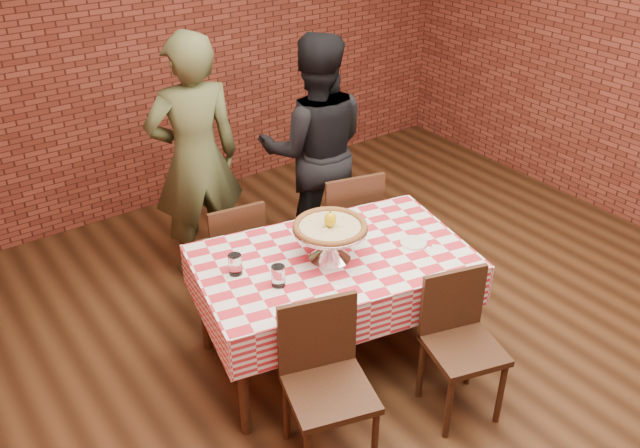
# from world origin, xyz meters

# --- Properties ---
(ground) EXTENTS (6.00, 6.00, 0.00)m
(ground) POSITION_xyz_m (0.00, 0.00, 0.00)
(ground) COLOR black
(ground) RESTS_ON ground
(back_wall) EXTENTS (5.50, 0.00, 5.50)m
(back_wall) POSITION_xyz_m (0.00, 3.00, 1.45)
(back_wall) COLOR maroon
(back_wall) RESTS_ON ground
(table) EXTENTS (1.75, 1.26, 0.75)m
(table) POSITION_xyz_m (-0.36, 0.45, 0.38)
(table) COLOR #412514
(table) RESTS_ON ground
(tablecloth) EXTENTS (1.79, 1.30, 0.27)m
(tablecloth) POSITION_xyz_m (-0.36, 0.45, 0.62)
(tablecloth) COLOR red
(tablecloth) RESTS_ON table
(pizza_stand) EXTENTS (0.53, 0.53, 0.20)m
(pizza_stand) POSITION_xyz_m (-0.39, 0.45, 0.86)
(pizza_stand) COLOR silver
(pizza_stand) RESTS_ON tablecloth
(pizza) EXTENTS (0.51, 0.51, 0.03)m
(pizza) POSITION_xyz_m (-0.39, 0.45, 0.96)
(pizza) COLOR #CAB98A
(pizza) RESTS_ON pizza_stand
(lemon) EXTENTS (0.08, 0.08, 0.09)m
(lemon) POSITION_xyz_m (-0.39, 0.45, 1.02)
(lemon) COLOR yellow
(lemon) RESTS_ON pizza
(water_glass_left) EXTENTS (0.09, 0.09, 0.12)m
(water_glass_left) POSITION_xyz_m (-0.79, 0.39, 0.82)
(water_glass_left) COLOR white
(water_glass_left) RESTS_ON tablecloth
(water_glass_right) EXTENTS (0.09, 0.09, 0.12)m
(water_glass_right) POSITION_xyz_m (-0.92, 0.62, 0.82)
(water_glass_right) COLOR white
(water_glass_right) RESTS_ON tablecloth
(side_plate) EXTENTS (0.19, 0.19, 0.01)m
(side_plate) POSITION_xyz_m (0.12, 0.27, 0.76)
(side_plate) COLOR white
(side_plate) RESTS_ON tablecloth
(sweetener_packet_a) EXTENTS (0.06, 0.05, 0.00)m
(sweetener_packet_a) POSITION_xyz_m (0.15, 0.16, 0.76)
(sweetener_packet_a) COLOR white
(sweetener_packet_a) RESTS_ON tablecloth
(sweetener_packet_b) EXTENTS (0.06, 0.06, 0.00)m
(sweetener_packet_b) POSITION_xyz_m (0.20, 0.16, 0.76)
(sweetener_packet_b) COLOR white
(sweetener_packet_b) RESTS_ON tablecloth
(condiment_caddy) EXTENTS (0.11, 0.09, 0.14)m
(condiment_caddy) POSITION_xyz_m (-0.28, 0.73, 0.83)
(condiment_caddy) COLOR silver
(condiment_caddy) RESTS_ON tablecloth
(chair_near_left) EXTENTS (0.53, 0.53, 0.91)m
(chair_near_left) POSITION_xyz_m (-0.86, -0.19, 0.45)
(chair_near_left) COLOR #412514
(chair_near_left) RESTS_ON ground
(chair_near_right) EXTENTS (0.48, 0.48, 0.87)m
(chair_near_right) POSITION_xyz_m (-0.06, -0.37, 0.43)
(chair_near_right) COLOR #412514
(chair_near_right) RESTS_ON ground
(chair_far_left) EXTENTS (0.44, 0.44, 0.86)m
(chair_far_left) POSITION_xyz_m (-0.60, 1.30, 0.43)
(chair_far_left) COLOR #412514
(chair_far_left) RESTS_ON ground
(chair_far_right) EXTENTS (0.53, 0.53, 0.91)m
(chair_far_right) POSITION_xyz_m (0.24, 1.13, 0.46)
(chair_far_right) COLOR #412514
(chair_far_right) RESTS_ON ground
(diner_olive) EXTENTS (0.74, 0.55, 1.84)m
(diner_olive) POSITION_xyz_m (-0.56, 1.82, 0.92)
(diner_olive) COLOR #474E2D
(diner_olive) RESTS_ON ground
(diner_black) EXTENTS (1.07, 1.00, 1.75)m
(diner_black) POSITION_xyz_m (0.28, 1.54, 0.88)
(diner_black) COLOR black
(diner_black) RESTS_ON ground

